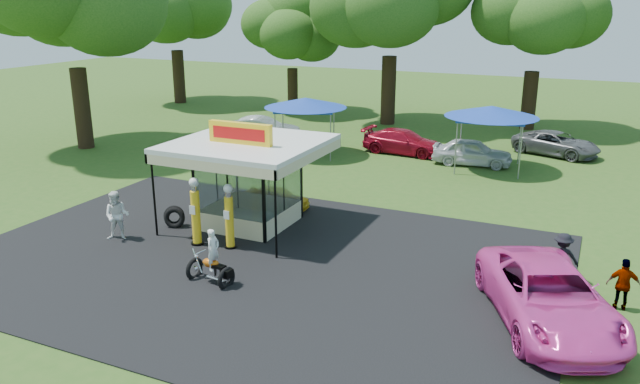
# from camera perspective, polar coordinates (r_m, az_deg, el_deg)

# --- Properties ---
(ground) EXTENTS (120.00, 120.00, 0.00)m
(ground) POSITION_cam_1_polar(r_m,az_deg,el_deg) (19.95, -8.78, -8.33)
(ground) COLOR #30561B
(ground) RESTS_ON ground
(asphalt_apron) EXTENTS (20.00, 14.00, 0.04)m
(asphalt_apron) POSITION_cam_1_polar(r_m,az_deg,el_deg) (21.47, -5.86, -6.23)
(asphalt_apron) COLOR black
(asphalt_apron) RESTS_ON ground
(gas_station_kiosk) EXTENTS (5.40, 5.40, 4.18)m
(gas_station_kiosk) POSITION_cam_1_polar(r_m,az_deg,el_deg) (24.27, -6.51, 0.97)
(gas_station_kiosk) COLOR white
(gas_station_kiosk) RESTS_ON ground
(gas_pump_left) EXTENTS (0.47, 0.47, 2.54)m
(gas_pump_left) POSITION_cam_1_polar(r_m,az_deg,el_deg) (22.70, -11.30, -1.92)
(gas_pump_left) COLOR black
(gas_pump_left) RESTS_ON ground
(gas_pump_right) EXTENTS (0.45, 0.45, 2.40)m
(gas_pump_right) POSITION_cam_1_polar(r_m,az_deg,el_deg) (22.21, -8.29, -2.37)
(gas_pump_right) COLOR black
(gas_pump_right) RESTS_ON ground
(motorcycle) EXTENTS (1.64, 0.94, 1.88)m
(motorcycle) POSITION_cam_1_polar(r_m,az_deg,el_deg) (19.76, -9.82, -6.30)
(motorcycle) COLOR black
(motorcycle) RESTS_ON ground
(spare_tires) EXTENTS (1.07, 0.83, 0.86)m
(spare_tires) POSITION_cam_1_polar(r_m,az_deg,el_deg) (24.93, -13.18, -2.24)
(spare_tires) COLOR black
(spare_tires) RESTS_ON ground
(a_frame_sign) EXTENTS (0.54, 0.57, 0.89)m
(a_frame_sign) POSITION_cam_1_polar(r_m,az_deg,el_deg) (18.25, 22.63, -10.51)
(a_frame_sign) COLOR #593819
(a_frame_sign) RESTS_ON ground
(kiosk_car) EXTENTS (2.82, 1.13, 0.96)m
(kiosk_car) POSITION_cam_1_polar(r_m,az_deg,el_deg) (26.47, -3.96, -0.52)
(kiosk_car) COLOR yellow
(kiosk_car) RESTS_ON ground
(pink_sedan) EXTENTS (4.98, 6.53, 1.65)m
(pink_sedan) POSITION_cam_1_polar(r_m,az_deg,el_deg) (18.26, 20.15, -8.90)
(pink_sedan) COLOR #EF41AD
(pink_sedan) RESTS_ON ground
(spectator_west) EXTENTS (1.12, 1.02, 1.86)m
(spectator_west) POSITION_cam_1_polar(r_m,az_deg,el_deg) (24.04, -18.06, -2.09)
(spectator_west) COLOR white
(spectator_west) RESTS_ON ground
(spectator_east_a) EXTENTS (1.17, 0.85, 1.62)m
(spectator_east_a) POSITION_cam_1_polar(r_m,az_deg,el_deg) (20.98, 21.25, -5.62)
(spectator_east_a) COLOR black
(spectator_east_a) RESTS_ON ground
(spectator_east_b) EXTENTS (0.95, 0.48, 1.56)m
(spectator_east_b) POSITION_cam_1_polar(r_m,az_deg,el_deg) (19.88, 26.01, -7.61)
(spectator_east_b) COLOR gray
(spectator_east_b) RESTS_ON ground
(bg_car_a) EXTENTS (4.93, 2.68, 1.54)m
(bg_car_a) POSITION_cam_1_polar(r_m,az_deg,el_deg) (38.99, -5.31, 5.69)
(bg_car_a) COLOR beige
(bg_car_a) RESTS_ON ground
(bg_car_b) EXTENTS (4.88, 2.30, 1.37)m
(bg_car_b) POSITION_cam_1_polar(r_m,az_deg,el_deg) (36.21, 7.64, 4.58)
(bg_car_b) COLOR maroon
(bg_car_b) RESTS_ON ground
(bg_car_c) EXTENTS (4.29, 2.03, 1.42)m
(bg_car_c) POSITION_cam_1_polar(r_m,az_deg,el_deg) (34.32, 13.74, 3.57)
(bg_car_c) COLOR silver
(bg_car_c) RESTS_ON ground
(bg_car_d) EXTENTS (5.25, 3.69, 1.33)m
(bg_car_d) POSITION_cam_1_polar(r_m,az_deg,el_deg) (37.99, 20.79, 4.16)
(bg_car_d) COLOR #545456
(bg_car_d) RESTS_ON ground
(tent_west) EXTENTS (4.65, 4.65, 3.25)m
(tent_west) POSITION_cam_1_polar(r_m,az_deg,el_deg) (35.30, -1.33, 8.13)
(tent_west) COLOR gray
(tent_west) RESTS_ON ground
(tent_east) EXTENTS (4.75, 4.75, 3.32)m
(tent_east) POSITION_cam_1_polar(r_m,az_deg,el_deg) (33.26, 15.41, 7.07)
(tent_east) COLOR gray
(tent_east) RESTS_ON ground
(oak_far_a) EXTENTS (10.39, 10.39, 12.31)m
(oak_far_a) POSITION_cam_1_polar(r_m,az_deg,el_deg) (54.78, -13.19, 16.10)
(oak_far_a) COLOR black
(oak_far_a) RESTS_ON ground
(oak_far_b) EXTENTS (7.86, 7.86, 9.38)m
(oak_far_b) POSITION_cam_1_polar(r_m,az_deg,el_deg) (48.93, -2.58, 14.26)
(oak_far_b) COLOR black
(oak_far_b) RESTS_ON ground
(oak_far_d) EXTENTS (9.09, 9.09, 10.82)m
(oak_far_d) POSITION_cam_1_polar(r_m,az_deg,el_deg) (44.50, 19.20, 14.22)
(oak_far_d) COLOR black
(oak_far_d) RESTS_ON ground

